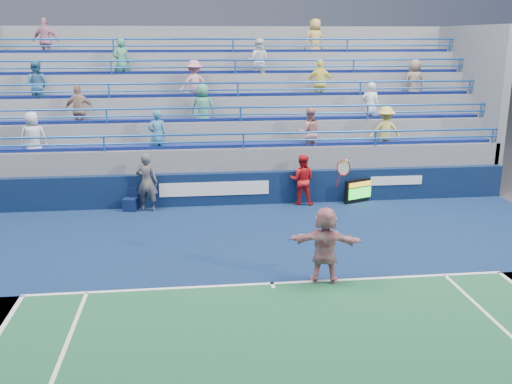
{
  "coord_description": "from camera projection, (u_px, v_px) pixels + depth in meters",
  "views": [
    {
      "loc": [
        -1.75,
        -11.8,
        5.42
      ],
      "look_at": [
        -0.07,
        2.5,
        1.5
      ],
      "focal_mm": 40.0,
      "sensor_mm": 36.0,
      "label": 1
    }
  ],
  "objects": [
    {
      "name": "ball_girl",
      "position": [
        302.0,
        180.0,
        18.9
      ],
      "size": [
        0.95,
        0.82,
        1.7
      ],
      "primitive_type": "imported",
      "rotation": [
        0.0,
        0.0,
        2.9
      ],
      "color": "red",
      "rests_on": "ground"
    },
    {
      "name": "tennis_player",
      "position": [
        325.0,
        245.0,
        12.84
      ],
      "size": [
        1.73,
        0.88,
        2.86
      ],
      "color": "white",
      "rests_on": "ground"
    },
    {
      "name": "ground",
      "position": [
        272.0,
        284.0,
        12.93
      ],
      "size": [
        120.0,
        120.0,
        0.0
      ],
      "primitive_type": "plane",
      "color": "#333538"
    },
    {
      "name": "bleacher_stand",
      "position": [
        235.0,
        139.0,
        22.36
      ],
      "size": [
        18.0,
        5.6,
        6.13
      ],
      "color": "slate",
      "rests_on": "ground"
    },
    {
      "name": "line_judge",
      "position": [
        147.0,
        182.0,
        18.16
      ],
      "size": [
        0.77,
        0.58,
        1.9
      ],
      "primitive_type": "imported",
      "rotation": [
        0.0,
        0.0,
        2.94
      ],
      "color": "#151A3A",
      "rests_on": "ground"
    },
    {
      "name": "judge_chair",
      "position": [
        130.0,
        204.0,
        18.37
      ],
      "size": [
        0.49,
        0.5,
        0.74
      ],
      "color": "#0D1940",
      "rests_on": "ground"
    },
    {
      "name": "sponsor_wall",
      "position": [
        244.0,
        188.0,
        19.01
      ],
      "size": [
        18.0,
        0.32,
        1.1
      ],
      "color": "#0B1A3C",
      "rests_on": "ground"
    },
    {
      "name": "serve_speed_board",
      "position": [
        359.0,
        191.0,
        19.25
      ],
      "size": [
        1.12,
        0.57,
        0.81
      ],
      "color": "black",
      "rests_on": "ground"
    }
  ]
}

